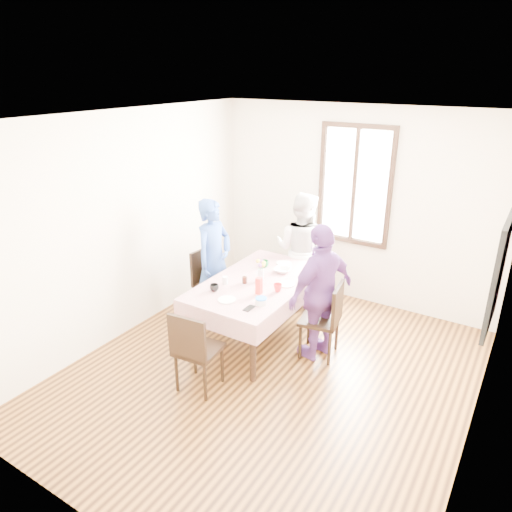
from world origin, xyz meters
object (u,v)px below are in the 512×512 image
at_px(chair_left, 213,285).
at_px(person_right, 320,292).
at_px(chair_right, 320,319).
at_px(person_left, 214,260).
at_px(chair_far, 301,272).
at_px(chair_near, 199,349).
at_px(dining_table, 258,310).
at_px(person_far, 301,249).

distance_m(chair_left, person_right, 1.60).
height_order(chair_right, person_left, person_left).
height_order(chair_left, chair_far, same).
height_order(chair_far, person_right, person_right).
height_order(chair_left, chair_near, same).
height_order(dining_table, chair_right, chair_right).
height_order(chair_near, person_far, person_far).
relative_size(chair_far, chair_near, 1.00).
height_order(person_far, person_right, person_far).
bearing_deg(chair_near, person_right, 51.56).
relative_size(chair_left, chair_near, 1.00).
xyz_separation_m(dining_table, chair_near, (0.00, -1.15, 0.08)).
distance_m(person_far, person_right, 1.33).
height_order(chair_left, person_right, person_right).
xyz_separation_m(dining_table, chair_far, (0.00, 1.15, 0.08)).
distance_m(chair_left, chair_far, 1.27).
bearing_deg(dining_table, person_right, 3.89).
bearing_deg(chair_far, dining_table, 86.85).
height_order(chair_far, person_far, person_far).
relative_size(chair_right, chair_far, 1.00).
xyz_separation_m(chair_left, chair_near, (0.79, -1.31, 0.00)).
distance_m(dining_table, chair_left, 0.81).
bearing_deg(dining_table, chair_right, 3.79).
relative_size(chair_far, person_left, 0.56).
bearing_deg(chair_right, chair_far, 26.28).
xyz_separation_m(chair_left, person_far, (0.79, 0.98, 0.34)).
bearing_deg(dining_table, chair_left, 168.77).
height_order(dining_table, chair_left, chair_left).
bearing_deg(chair_left, person_left, 95.89).
bearing_deg(person_far, person_right, 122.23).
xyz_separation_m(chair_left, chair_right, (1.58, -0.10, 0.00)).
height_order(dining_table, person_far, person_far).
distance_m(chair_right, chair_near, 1.44).
xyz_separation_m(person_left, person_right, (1.54, -0.10, -0.01)).
bearing_deg(person_right, chair_left, -74.75).
distance_m(chair_right, person_left, 1.61).
height_order(chair_near, person_left, person_left).
bearing_deg(chair_right, dining_table, 84.32).
relative_size(person_far, person_right, 1.00).
distance_m(dining_table, person_left, 0.90).
bearing_deg(chair_near, dining_table, 84.16).
relative_size(person_left, person_right, 1.02).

